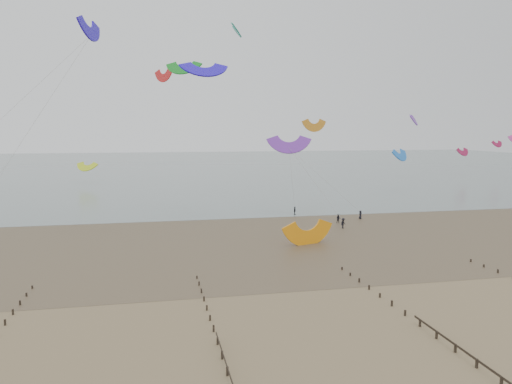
% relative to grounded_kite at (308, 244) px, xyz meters
% --- Properties ---
extents(ground, '(500.00, 500.00, 0.00)m').
position_rel_grounded_kite_xyz_m(ground, '(-4.11, -26.10, 0.00)').
color(ground, brown).
rests_on(ground, ground).
extents(sea_and_shore, '(500.00, 665.00, 0.03)m').
position_rel_grounded_kite_xyz_m(sea_and_shore, '(-8.19, 8.30, 0.01)').
color(sea_and_shore, '#475654').
rests_on(sea_and_shore, ground).
extents(kitesurfers, '(138.99, 24.81, 1.86)m').
position_rel_grounded_kite_xyz_m(kitesurfers, '(29.51, 22.59, 0.89)').
color(kitesurfers, black).
rests_on(kitesurfers, ground).
extents(grounded_kite, '(8.75, 7.65, 4.08)m').
position_rel_grounded_kite_xyz_m(grounded_kite, '(0.00, 0.00, 0.00)').
color(grounded_kite, orange).
rests_on(grounded_kite, ground).
extents(kites_airborne, '(241.28, 106.16, 42.73)m').
position_rel_grounded_kite_xyz_m(kites_airborne, '(-13.33, 67.02, 21.01)').
color(kites_airborne, maroon).
rests_on(kites_airborne, ground).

